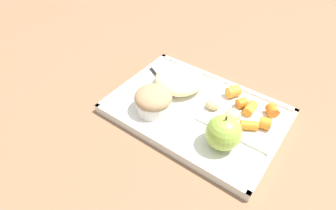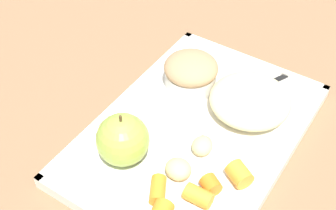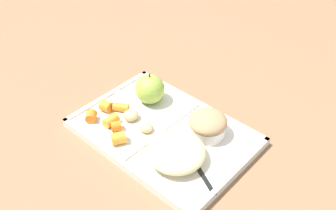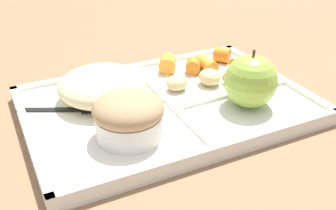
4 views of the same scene
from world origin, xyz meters
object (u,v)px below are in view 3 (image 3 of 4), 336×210
Objects in this scene: bran_muffin at (208,124)px; plastic_fork at (196,165)px; green_apple at (150,89)px; lunch_tray at (163,133)px.

bran_muffin is 0.10m from plastic_fork.
bran_muffin is at bearing 0.00° from green_apple.
plastic_fork is at bearing -22.24° from green_apple.
green_apple reaches higher than plastic_fork.
green_apple is (-0.09, 0.06, 0.04)m from lunch_tray.
plastic_fork is at bearing -14.57° from lunch_tray.
green_apple is at bearing 149.13° from lunch_tray.
bran_muffin is 0.64× the size of plastic_fork.
plastic_fork is at bearing -64.71° from bran_muffin.
lunch_tray is 0.12m from green_apple.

